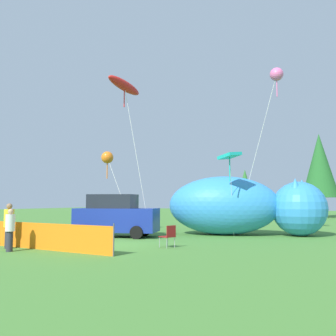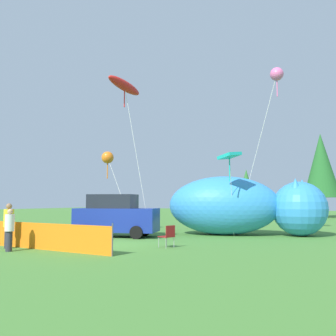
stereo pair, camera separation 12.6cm
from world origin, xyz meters
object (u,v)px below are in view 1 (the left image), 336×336
(parked_car, at_px, (116,216))
(spectator_in_black_shirt, at_px, (10,228))
(kite_red_lizard, at_px, (124,86))
(kite_teal_diamond, at_px, (230,157))
(kite_pink_octopus, at_px, (276,75))
(inflatable_cat, at_px, (242,208))
(folding_chair, at_px, (169,235))
(kite_orange_flower, at_px, (107,158))
(spectator_in_green_shirt, at_px, (9,224))

(parked_car, xyz_separation_m, spectator_in_black_shirt, (0.32, -6.52, -0.22))
(kite_red_lizard, relative_size, kite_teal_diamond, 2.11)
(parked_car, distance_m, kite_pink_octopus, 11.94)
(inflatable_cat, distance_m, kite_red_lizard, 9.95)
(spectator_in_black_shirt, bearing_deg, kite_teal_diamond, 58.34)
(folding_chair, relative_size, inflatable_cat, 0.10)
(spectator_in_black_shirt, bearing_deg, kite_red_lizard, 98.19)
(kite_teal_diamond, bearing_deg, folding_chair, -101.15)
(kite_pink_octopus, distance_m, kite_red_lizard, 8.85)
(kite_red_lizard, bearing_deg, kite_pink_octopus, 24.58)
(kite_orange_flower, xyz_separation_m, kite_red_lizard, (1.43, -0.18, 4.22))
(folding_chair, relative_size, spectator_in_green_shirt, 0.50)
(kite_pink_octopus, bearing_deg, kite_red_lizard, -155.42)
(spectator_in_green_shirt, distance_m, spectator_in_black_shirt, 1.00)
(folding_chair, bearing_deg, parked_car, -10.87)
(folding_chair, distance_m, inflatable_cat, 6.88)
(spectator_in_green_shirt, height_order, spectator_in_black_shirt, spectator_in_green_shirt)
(spectator_in_black_shirt, relative_size, kite_orange_flower, 0.33)
(folding_chair, height_order, kite_pink_octopus, kite_pink_octopus)
(kite_red_lizard, bearing_deg, inflatable_cat, 24.88)
(inflatable_cat, bearing_deg, parked_car, -162.32)
(kite_red_lizard, bearing_deg, spectator_in_black_shirt, -81.81)
(spectator_in_green_shirt, height_order, kite_pink_octopus, kite_pink_octopus)
(folding_chair, bearing_deg, kite_pink_octopus, -93.11)
(spectator_in_green_shirt, relative_size, spectator_in_black_shirt, 1.13)
(kite_pink_octopus, relative_size, kite_red_lizard, 1.02)
(folding_chair, distance_m, kite_orange_flower, 9.10)
(spectator_in_black_shirt, bearing_deg, kite_pink_octopus, 59.89)
(kite_orange_flower, bearing_deg, spectator_in_black_shirt, -72.67)
(inflatable_cat, xyz_separation_m, kite_pink_octopus, (1.86, 0.81, 7.48))
(kite_pink_octopus, bearing_deg, parked_car, -143.45)
(kite_orange_flower, relative_size, kite_red_lizard, 0.53)
(spectator_in_black_shirt, bearing_deg, inflatable_cat, 65.58)
(kite_orange_flower, height_order, kite_red_lizard, kite_red_lizard)
(parked_car, xyz_separation_m, folding_chair, (4.78, -2.27, -0.57))
(spectator_in_green_shirt, distance_m, kite_red_lizard, 10.91)
(spectator_in_green_shirt, distance_m, kite_orange_flower, 8.77)
(kite_orange_flower, relative_size, kite_pink_octopus, 0.52)
(kite_orange_flower, bearing_deg, folding_chair, -30.07)
(folding_chair, height_order, spectator_in_green_shirt, spectator_in_green_shirt)
(inflatable_cat, relative_size, kite_teal_diamond, 1.99)
(kite_pink_octopus, distance_m, kite_teal_diamond, 6.04)
(kite_red_lizard, height_order, kite_teal_diamond, kite_red_lizard)
(inflatable_cat, bearing_deg, folding_chair, -117.23)
(folding_chair, distance_m, kite_red_lizard, 10.72)
(spectator_in_black_shirt, bearing_deg, parked_car, 92.80)
(inflatable_cat, distance_m, spectator_in_green_shirt, 12.05)
(spectator_in_black_shirt, xyz_separation_m, kite_pink_octopus, (6.87, 11.85, 8.12))
(spectator_in_green_shirt, relative_size, kite_orange_flower, 0.37)
(spectator_in_black_shirt, relative_size, kite_teal_diamond, 0.37)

